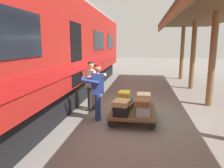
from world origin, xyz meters
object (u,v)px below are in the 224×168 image
Objects in this scene: suitcase_gray_aluminum at (143,110)px; train_car at (33,51)px; suitcase_olive_duffel at (123,106)px; suitcase_black_hardshell at (121,110)px; suitcase_tan_vintage at (121,103)px; suitcase_cream_canvas at (144,98)px; suitcase_burgundy_valise at (143,102)px; suitcase_teal_softside at (125,102)px; suitcase_brown_leather at (143,103)px; suitcase_slate_roller at (143,106)px; luggage_cart at (133,111)px; suitcase_yellow_case at (124,95)px; porter_in_overalls at (97,90)px; porter_by_door at (92,84)px.

train_car is at bearing -13.58° from suitcase_gray_aluminum.
suitcase_black_hardshell is at bearing 90.00° from suitcase_olive_duffel.
suitcase_cream_canvas reaches higher than suitcase_tan_vintage.
suitcase_teal_softside is at bearing 0.00° from suitcase_burgundy_valise.
suitcase_teal_softside is 0.50m from suitcase_olive_duffel.
train_car is at bearing -16.51° from suitcase_tan_vintage.
suitcase_brown_leather reaches higher than suitcase_gray_aluminum.
luggage_cart is at bearing 0.00° from suitcase_slate_roller.
suitcase_burgundy_valise is (0.00, -0.50, -0.03)m from suitcase_slate_roller.
suitcase_black_hardshell is 1.08× the size of suitcase_yellow_case.
suitcase_burgundy_valise is at bearing -121.04° from luggage_cart.
suitcase_cream_canvas is (-0.61, 0.48, 0.29)m from suitcase_teal_softside.
train_car is 37.37× the size of suitcase_tan_vintage.
suitcase_gray_aluminum is at bearing 166.08° from porter_in_overalls.
porter_in_overalls is (0.77, 0.63, 0.29)m from suitcase_yellow_case.
suitcase_cream_canvas is at bearing 143.64° from suitcase_yellow_case.
suitcase_olive_duffel is 1.26× the size of suitcase_cream_canvas.
suitcase_teal_softside is at bearing 168.82° from porter_by_door.
suitcase_olive_duffel is 0.36× the size of porter_in_overalls.
suitcase_burgundy_valise is at bearing -178.26° from train_car.
porter_in_overalls is at bearing -23.61° from suitcase_black_hardshell.
suitcase_yellow_case is 1.08× the size of suitcase_cream_canvas.
suitcase_teal_softside is 0.83m from suitcase_cream_canvas.
train_car is 39.79× the size of suitcase_teal_softside.
suitcase_gray_aluminum is 0.57m from suitcase_cream_canvas.
suitcase_black_hardshell is (0.00, 0.99, 0.04)m from suitcase_teal_softside.
suitcase_teal_softside is at bearing -38.05° from suitcase_cream_canvas.
luggage_cart is 0.61m from suitcase_gray_aluminum.
suitcase_tan_vintage is (0.60, 0.52, 0.21)m from suitcase_slate_roller.
suitcase_olive_duffel is at bearing -168.86° from porter_in_overalls.
train_car is at bearing -16.10° from suitcase_black_hardshell.
porter_in_overalls is (1.38, 0.65, 0.50)m from suitcase_burgundy_valise.
suitcase_burgundy_valise is 0.33× the size of porter_in_overalls.
suitcase_black_hardshell reaches higher than suitcase_teal_softside.
suitcase_burgundy_valise is 0.92× the size of suitcase_olive_duffel.
train_car is 3.48m from suitcase_tan_vintage.
suitcase_black_hardshell reaches higher than suitcase_olive_duffel.
suitcase_gray_aluminum reaches higher than luggage_cart.
porter_by_door is at bearing -32.08° from suitcase_olive_duffel.
suitcase_burgundy_valise is 0.33× the size of porter_by_door.
suitcase_slate_roller is at bearing 90.00° from suitcase_burgundy_valise.
suitcase_burgundy_valise is 0.65m from suitcase_yellow_case.
suitcase_brown_leather is 2.15m from porter_by_door.
suitcase_brown_leather reaches higher than suitcase_tan_vintage.
porter_in_overalls reaches higher than luggage_cart.
suitcase_brown_leather is (-0.59, 0.02, 0.24)m from suitcase_black_hardshell.
suitcase_tan_vintage reaches higher than suitcase_burgundy_valise.
suitcase_cream_canvas is at bearing -172.96° from porter_in_overalls.
suitcase_brown_leather reaches higher than suitcase_olive_duffel.
suitcase_black_hardshell reaches higher than luggage_cart.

